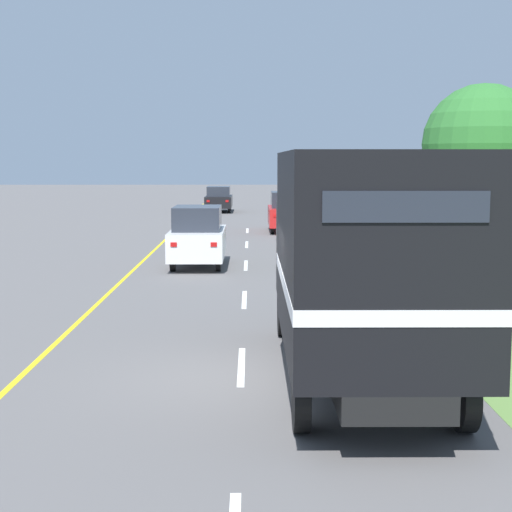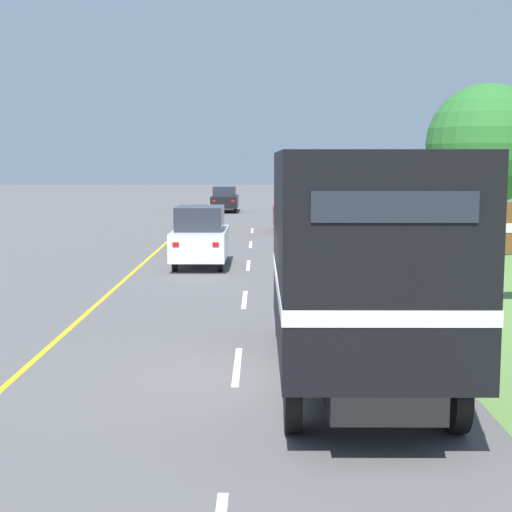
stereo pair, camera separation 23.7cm
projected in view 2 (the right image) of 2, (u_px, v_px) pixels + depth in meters
The scene contains 13 objects.
ground_plane at pixel (236, 378), 13.08m from camera, with size 200.00×200.00×0.00m, color #5B5959.
edge_line_yellow at pixel (153, 255), 29.87m from camera, with size 0.12×69.25×0.01m, color yellow.
centre_dash_near at pixel (237, 366), 13.81m from camera, with size 0.12×2.60×0.01m, color white.
centre_dash_mid_a at pixel (245, 299), 20.36m from camera, with size 0.12×2.60×0.01m, color white.
centre_dash_mid_b at pixel (248, 265), 26.91m from camera, with size 0.12×2.60×0.01m, color white.
centre_dash_far at pixel (251, 244), 33.46m from camera, with size 0.12×2.60×0.01m, color white.
centre_dash_farthest at pixel (252, 231), 40.01m from camera, with size 0.12×2.60×0.01m, color white.
horse_trailer_truck at pixel (355, 258), 12.50m from camera, with size 2.56×7.76×3.74m.
lead_car_white at pixel (200, 237), 26.53m from camera, with size 1.80×3.94×2.05m.
lead_car_red_ahead at pixel (291, 212), 39.31m from camera, with size 1.80×4.07×2.01m.
lead_car_black_ahead at pixel (225, 199), 54.14m from camera, with size 1.80×4.16×1.77m.
highway_sign at pixel (505, 231), 19.40m from camera, with size 2.05×0.09×2.92m.
roadside_tree_mid at pixel (487, 144), 29.10m from camera, with size 4.49×4.49×6.42m.
Camera 2 is at (0.40, -12.72, 3.62)m, focal length 55.00 mm.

